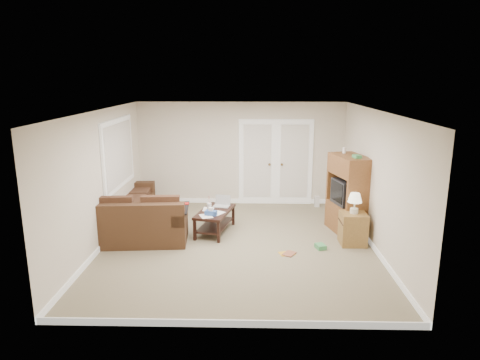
{
  "coord_description": "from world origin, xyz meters",
  "views": [
    {
      "loc": [
        0.22,
        -7.54,
        3.07
      ],
      "look_at": [
        0.03,
        0.62,
        1.1
      ],
      "focal_mm": 32.0,
      "sensor_mm": 36.0,
      "label": 1
    }
  ],
  "objects_px": {
    "sectional_sofa": "(131,215)",
    "coffee_table": "(215,220)",
    "side_cabinet": "(353,226)",
    "tv_armoire": "(348,194)"
  },
  "relations": [
    {
      "from": "coffee_table",
      "to": "tv_armoire",
      "type": "bearing_deg",
      "value": 15.07
    },
    {
      "from": "sectional_sofa",
      "to": "tv_armoire",
      "type": "xyz_separation_m",
      "value": [
        4.39,
        0.03,
        0.46
      ]
    },
    {
      "from": "sectional_sofa",
      "to": "coffee_table",
      "type": "relative_size",
      "value": 2.31
    },
    {
      "from": "sectional_sofa",
      "to": "coffee_table",
      "type": "xyz_separation_m",
      "value": [
        1.73,
        -0.05,
        -0.08
      ]
    },
    {
      "from": "coffee_table",
      "to": "tv_armoire",
      "type": "xyz_separation_m",
      "value": [
        2.67,
        0.08,
        0.54
      ]
    },
    {
      "from": "side_cabinet",
      "to": "sectional_sofa",
      "type": "bearing_deg",
      "value": 171.66
    },
    {
      "from": "side_cabinet",
      "to": "coffee_table",
      "type": "bearing_deg",
      "value": 167.49
    },
    {
      "from": "tv_armoire",
      "to": "side_cabinet",
      "type": "height_order",
      "value": "tv_armoire"
    },
    {
      "from": "sectional_sofa",
      "to": "tv_armoire",
      "type": "height_order",
      "value": "tv_armoire"
    },
    {
      "from": "sectional_sofa",
      "to": "side_cabinet",
      "type": "height_order",
      "value": "side_cabinet"
    }
  ]
}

